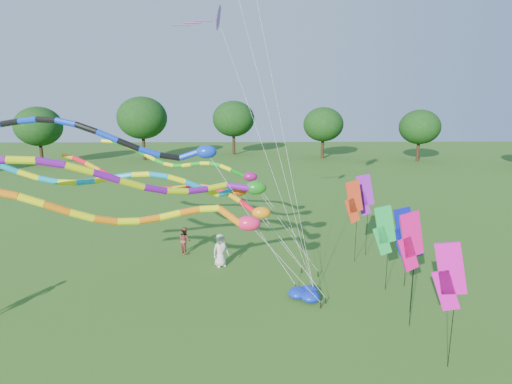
{
  "coord_description": "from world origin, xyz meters",
  "views": [
    {
      "loc": [
        -0.64,
        -14.77,
        9.11
      ],
      "look_at": [
        -0.22,
        5.22,
        4.8
      ],
      "focal_mm": 30.0,
      "sensor_mm": 36.0,
      "label": 1
    }
  ],
  "objects_px": {
    "tube_kite_orange": "(144,213)",
    "person_c": "(185,240)",
    "blue_nylon_heap": "(303,294)",
    "person_a": "(221,250)",
    "tube_kite_red": "(182,190)"
  },
  "relations": [
    {
      "from": "tube_kite_red",
      "to": "person_c",
      "type": "relative_size",
      "value": 8.24
    },
    {
      "from": "tube_kite_red",
      "to": "tube_kite_orange",
      "type": "relative_size",
      "value": 0.94
    },
    {
      "from": "tube_kite_red",
      "to": "blue_nylon_heap",
      "type": "xyz_separation_m",
      "value": [
        5.91,
        -2.65,
        -4.45
      ]
    },
    {
      "from": "tube_kite_red",
      "to": "blue_nylon_heap",
      "type": "height_order",
      "value": "tube_kite_red"
    },
    {
      "from": "tube_kite_orange",
      "to": "person_c",
      "type": "height_order",
      "value": "tube_kite_orange"
    },
    {
      "from": "person_a",
      "to": "tube_kite_orange",
      "type": "bearing_deg",
      "value": -140.29
    },
    {
      "from": "blue_nylon_heap",
      "to": "person_a",
      "type": "height_order",
      "value": "person_a"
    },
    {
      "from": "tube_kite_orange",
      "to": "blue_nylon_heap",
      "type": "distance_m",
      "value": 8.39
    },
    {
      "from": "blue_nylon_heap",
      "to": "tube_kite_orange",
      "type": "bearing_deg",
      "value": -160.87
    },
    {
      "from": "tube_kite_red",
      "to": "blue_nylon_heap",
      "type": "distance_m",
      "value": 7.86
    },
    {
      "from": "blue_nylon_heap",
      "to": "person_c",
      "type": "bearing_deg",
      "value": 135.5
    },
    {
      "from": "blue_nylon_heap",
      "to": "person_a",
      "type": "bearing_deg",
      "value": 134.92
    },
    {
      "from": "person_a",
      "to": "person_c",
      "type": "height_order",
      "value": "person_a"
    },
    {
      "from": "blue_nylon_heap",
      "to": "person_a",
      "type": "relative_size",
      "value": 0.95
    },
    {
      "from": "tube_kite_orange",
      "to": "tube_kite_red",
      "type": "bearing_deg",
      "value": 71.46
    }
  ]
}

